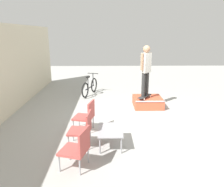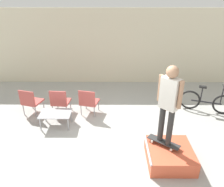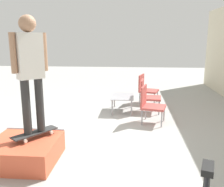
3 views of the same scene
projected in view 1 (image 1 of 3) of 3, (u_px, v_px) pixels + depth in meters
name	position (u px, v px, depth m)	size (l,w,h in m)	color
ground_plane	(140.00, 120.00, 6.97)	(24.00, 24.00, 0.00)	#A8A8A3
skate_ramp_box	(148.00, 102.00, 8.24)	(1.05, 1.05, 0.38)	#DB5638
skateboard_on_ramp	(145.00, 96.00, 8.04)	(0.73, 0.62, 0.07)	#2D2D2D
person_skater	(146.00, 67.00, 7.75)	(0.43, 0.43, 1.83)	#2D2D2D
coffee_table	(110.00, 131.00, 5.33)	(0.88, 0.59, 0.42)	#9E9EA3
patio_chair_left	(78.00, 147.00, 4.39)	(0.65, 0.65, 0.87)	#99999E
patio_chair_center	(83.00, 128.00, 5.28)	(0.57, 0.57, 0.87)	#99999E
patio_chair_right	(86.00, 115.00, 6.14)	(0.63, 0.63, 0.87)	#99999E
bicycle	(90.00, 87.00, 9.79)	(1.61, 0.67, 0.92)	black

